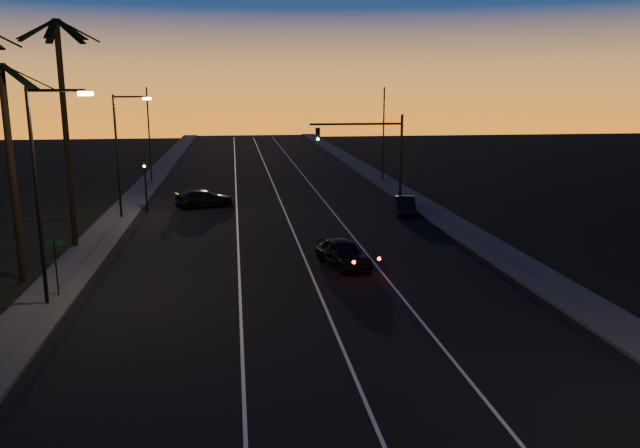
{
  "coord_description": "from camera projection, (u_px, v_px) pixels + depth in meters",
  "views": [
    {
      "loc": [
        -3.08,
        -6.05,
        8.96
      ],
      "look_at": [
        0.65,
        20.95,
        2.98
      ],
      "focal_mm": 35.0,
      "sensor_mm": 36.0,
      "label": 1
    }
  ],
  "objects": [
    {
      "name": "palm_far",
      "position": [
        64.0,
        113.0,
        33.95
      ],
      "size": [
        4.25,
        4.16,
        12.53
      ],
      "color": "black",
      "rests_on": "ground"
    },
    {
      "name": "lane_stripe_mid",
      "position": [
        297.0,
        240.0,
        37.28
      ],
      "size": [
        0.12,
        160.0,
        0.01
      ],
      "primitive_type": "cube",
      "color": "silver",
      "rests_on": "road"
    },
    {
      "name": "lane_stripe_left",
      "position": [
        238.0,
        242.0,
        36.81
      ],
      "size": [
        0.12,
        160.0,
        0.01
      ],
      "primitive_type": "cube",
      "color": "silver",
      "rests_on": "road"
    },
    {
      "name": "street_sign",
      "position": [
        56.0,
        262.0,
        26.71
      ],
      "size": [
        0.7,
        0.06,
        2.6
      ],
      "color": "black",
      "rests_on": "ground"
    },
    {
      "name": "lane_stripe_right",
      "position": [
        354.0,
        238.0,
        37.74
      ],
      "size": [
        0.12,
        160.0,
        0.01
      ],
      "primitive_type": "cube",
      "color": "silver",
      "rests_on": "road"
    },
    {
      "name": "road",
      "position": [
        289.0,
        241.0,
        37.21
      ],
      "size": [
        20.0,
        170.0,
        0.01
      ],
      "primitive_type": "cube",
      "color": "black",
      "rests_on": "ground"
    },
    {
      "name": "lead_car",
      "position": [
        343.0,
        253.0,
        31.79
      ],
      "size": [
        2.88,
        4.79,
        1.38
      ],
      "color": "black",
      "rests_on": "road"
    },
    {
      "name": "cross_car",
      "position": [
        204.0,
        199.0,
        47.45
      ],
      "size": [
        4.86,
        3.01,
        1.31
      ],
      "color": "black",
      "rests_on": "road"
    },
    {
      "name": "sidewalk_right",
      "position": [
        468.0,
        234.0,
        38.69
      ],
      "size": [
        2.4,
        170.0,
        0.16
      ],
      "primitive_type": "cube",
      "color": "#3E3E3B",
      "rests_on": "ground"
    },
    {
      "name": "palm_mid",
      "position": [
        9.0,
        148.0,
        28.31
      ],
      "size": [
        4.25,
        4.16,
        10.03
      ],
      "color": "black",
      "rests_on": "ground"
    },
    {
      "name": "signal_mast",
      "position": [
        371.0,
        144.0,
        46.81
      ],
      "size": [
        7.1,
        0.41,
        7.0
      ],
      "color": "black",
      "rests_on": "ground"
    },
    {
      "name": "signal_post",
      "position": [
        145.0,
        173.0,
        44.99
      ],
      "size": [
        0.28,
        0.37,
        4.2
      ],
      "color": "black",
      "rests_on": "ground"
    },
    {
      "name": "far_pole_left",
      "position": [
        149.0,
        136.0,
        58.97
      ],
      "size": [
        0.14,
        0.14,
        9.0
      ],
      "primitive_type": "cylinder",
      "color": "black",
      "rests_on": "ground"
    },
    {
      "name": "sidewalk_left",
      "position": [
        94.0,
        246.0,
        35.7
      ],
      "size": [
        2.4,
        170.0,
        0.16
      ],
      "primitive_type": "cube",
      "color": "#3E3E3B",
      "rests_on": "ground"
    },
    {
      "name": "right_car",
      "position": [
        405.0,
        206.0,
        44.82
      ],
      "size": [
        2.06,
        4.08,
        1.28
      ],
      "color": "black",
      "rests_on": "road"
    },
    {
      "name": "streetlight_left_far",
      "position": [
        121.0,
        146.0,
        42.44
      ],
      "size": [
        2.55,
        0.26,
        8.5
      ],
      "color": "black",
      "rests_on": "ground"
    },
    {
      "name": "far_pole_right",
      "position": [
        383.0,
        136.0,
        59.0
      ],
      "size": [
        0.14,
        0.14,
        9.0
      ],
      "primitive_type": "cylinder",
      "color": "black",
      "rests_on": "ground"
    },
    {
      "name": "streetlight_left_near",
      "position": [
        43.0,
        180.0,
        24.97
      ],
      "size": [
        2.55,
        0.26,
        9.0
      ],
      "color": "black",
      "rests_on": "ground"
    }
  ]
}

